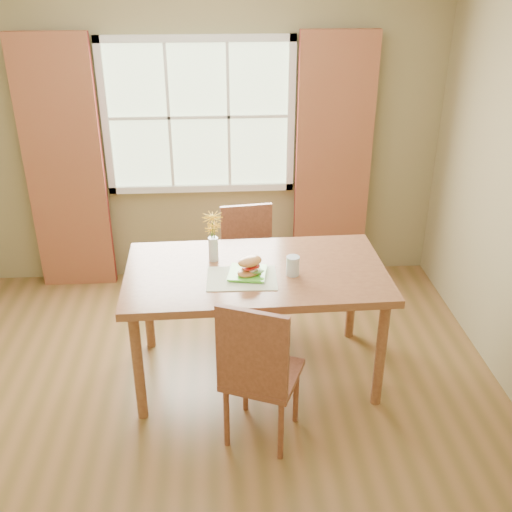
{
  "coord_description": "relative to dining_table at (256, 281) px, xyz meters",
  "views": [
    {
      "loc": [
        0.16,
        -3.18,
        2.71
      ],
      "look_at": [
        0.38,
        0.28,
        0.97
      ],
      "focal_mm": 42.0,
      "sensor_mm": 36.0,
      "label": 1
    }
  ],
  "objects": [
    {
      "name": "curtain_right",
      "position": [
        0.77,
        1.45,
        0.34
      ],
      "size": [
        0.65,
        0.08,
        2.2
      ],
      "primitive_type": "cube",
      "color": "maroon",
      "rests_on": "room"
    },
    {
      "name": "flower_vase",
      "position": [
        -0.28,
        0.16,
        0.3
      ],
      "size": [
        0.14,
        0.14,
        0.35
      ],
      "color": "silver",
      "rests_on": "dining_table"
    },
    {
      "name": "chair_near",
      "position": [
        -0.03,
        -0.7,
        -0.2
      ],
      "size": [
        0.55,
        0.55,
        1.02
      ],
      "rotation": [
        0.0,
        0.0,
        -0.39
      ],
      "color": "brown",
      "rests_on": "room"
    },
    {
      "name": "chair_far",
      "position": [
        -0.01,
        0.7,
        -0.22
      ],
      "size": [
        0.46,
        0.46,
        0.98
      ],
      "rotation": [
        0.0,
        0.0,
        0.12
      ],
      "color": "brown",
      "rests_on": "room"
    },
    {
      "name": "dining_table",
      "position": [
        0.0,
        0.0,
        0.0
      ],
      "size": [
        1.76,
        1.02,
        0.85
      ],
      "rotation": [
        0.0,
        0.0,
        0.02
      ],
      "color": "#8F5C37",
      "rests_on": "room"
    },
    {
      "name": "croissant_sandwich",
      "position": [
        -0.05,
        -0.11,
        0.17
      ],
      "size": [
        0.21,
        0.19,
        0.13
      ],
      "rotation": [
        0.0,
        0.0,
        0.53
      ],
      "color": "#CD9246",
      "rests_on": "plate"
    },
    {
      "name": "curtain_left",
      "position": [
        -1.53,
        1.45,
        0.34
      ],
      "size": [
        0.65,
        0.08,
        2.2
      ],
      "primitive_type": "cube",
      "color": "maroon",
      "rests_on": "room"
    },
    {
      "name": "placemat",
      "position": [
        -0.1,
        -0.12,
        0.09
      ],
      "size": [
        0.46,
        0.34,
        0.01
      ],
      "primitive_type": "cube",
      "rotation": [
        0.0,
        0.0,
        -0.03
      ],
      "color": "beige",
      "rests_on": "dining_table"
    },
    {
      "name": "plate",
      "position": [
        -0.06,
        -0.08,
        0.1
      ],
      "size": [
        0.27,
        0.27,
        0.01
      ],
      "primitive_type": "cube",
      "rotation": [
        0.0,
        0.0,
        -0.16
      ],
      "color": "#61DC37",
      "rests_on": "placemat"
    },
    {
      "name": "room",
      "position": [
        -0.38,
        -0.33,
        0.59
      ],
      "size": [
        4.24,
        3.84,
        2.74
      ],
      "color": "brown",
      "rests_on": "ground"
    },
    {
      "name": "water_glass",
      "position": [
        0.24,
        -0.09,
        0.15
      ],
      "size": [
        0.09,
        0.09,
        0.13
      ],
      "color": "silver",
      "rests_on": "dining_table"
    },
    {
      "name": "window",
      "position": [
        -0.38,
        1.54,
        0.74
      ],
      "size": [
        1.62,
        0.06,
        1.32
      ],
      "color": "#BAD19E",
      "rests_on": "room"
    }
  ]
}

